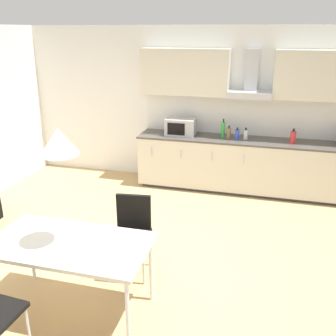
# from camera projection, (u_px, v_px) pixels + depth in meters

# --- Properties ---
(ground_plane) EXTENTS (8.66, 8.39, 0.02)m
(ground_plane) POSITION_uv_depth(u_px,v_px,m) (139.00, 266.00, 4.29)
(ground_plane) COLOR tan
(wall_back) EXTENTS (6.92, 0.10, 2.61)m
(wall_back) POSITION_uv_depth(u_px,v_px,m) (191.00, 106.00, 6.41)
(wall_back) COLOR white
(wall_back) RESTS_ON ground_plane
(kitchen_counter) EXTENTS (3.52, 0.63, 0.88)m
(kitchen_counter) POSITION_uv_depth(u_px,v_px,m) (244.00, 165.00, 6.16)
(kitchen_counter) COLOR #333333
(kitchen_counter) RESTS_ON ground_plane
(backsplash_tile) EXTENTS (3.50, 0.02, 0.60)m
(backsplash_tile) POSITION_uv_depth(u_px,v_px,m) (248.00, 117.00, 6.16)
(backsplash_tile) COLOR silver
(backsplash_tile) RESTS_ON kitchen_counter
(upper_wall_cabinets) EXTENTS (3.50, 0.40, 0.73)m
(upper_wall_cabinets) POSITION_uv_depth(u_px,v_px,m) (251.00, 74.00, 5.78)
(upper_wall_cabinets) COLOR beige
(microwave) EXTENTS (0.48, 0.35, 0.28)m
(microwave) POSITION_uv_depth(u_px,v_px,m) (181.00, 127.00, 6.21)
(microwave) COLOR #ADADB2
(microwave) RESTS_ON kitchen_counter
(bottle_red) EXTENTS (0.08, 0.08, 0.23)m
(bottle_red) POSITION_uv_depth(u_px,v_px,m) (293.00, 137.00, 5.76)
(bottle_red) COLOR red
(bottle_red) RESTS_ON kitchen_counter
(bottle_brown) EXTENTS (0.06, 0.06, 0.22)m
(bottle_brown) POSITION_uv_depth(u_px,v_px,m) (229.00, 133.00, 6.02)
(bottle_brown) COLOR brown
(bottle_brown) RESTS_ON kitchen_counter
(bottle_green) EXTENTS (0.06, 0.06, 0.31)m
(bottle_green) POSITION_uv_depth(u_px,v_px,m) (223.00, 130.00, 6.08)
(bottle_green) COLOR green
(bottle_green) RESTS_ON kitchen_counter
(bottle_white) EXTENTS (0.07, 0.07, 0.18)m
(bottle_white) POSITION_uv_depth(u_px,v_px,m) (246.00, 134.00, 5.99)
(bottle_white) COLOR white
(bottle_white) RESTS_ON kitchen_counter
(bottle_blue) EXTENTS (0.06, 0.06, 0.19)m
(bottle_blue) POSITION_uv_depth(u_px,v_px,m) (237.00, 135.00, 5.97)
(bottle_blue) COLOR blue
(bottle_blue) RESTS_ON kitchen_counter
(dining_table) EXTENTS (1.45, 0.76, 0.74)m
(dining_table) POSITION_uv_depth(u_px,v_px,m) (70.00, 247.00, 3.37)
(dining_table) COLOR silver
(dining_table) RESTS_ON ground_plane
(chair_far_right) EXTENTS (0.44, 0.44, 0.87)m
(chair_far_right) POSITION_uv_depth(u_px,v_px,m) (132.00, 227.00, 4.04)
(chair_far_right) COLOR black
(chair_far_right) RESTS_ON ground_plane
(pendant_lamp) EXTENTS (0.32, 0.32, 0.22)m
(pendant_lamp) POSITION_uv_depth(u_px,v_px,m) (59.00, 142.00, 3.03)
(pendant_lamp) COLOR silver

